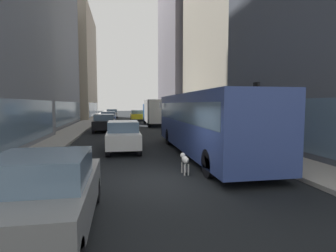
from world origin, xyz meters
name	(u,v)px	position (x,y,z in m)	size (l,w,h in m)	color
ground_plane	(129,120)	(0.00, 35.00, 0.00)	(120.00, 120.00, 0.00)	black
sidewalk_left	(92,120)	(-5.70, 35.00, 0.07)	(2.40, 110.00, 0.15)	gray
sidewalk_right	(163,119)	(5.70, 35.00, 0.07)	(2.40, 110.00, 0.15)	#9E9991
building_left_far	(59,66)	(-11.90, 42.01, 9.35)	(11.60, 17.11, 18.71)	#A0937F
building_right_far	(192,14)	(11.90, 40.08, 19.08)	(10.08, 18.36, 38.17)	slate
transit_bus	(204,119)	(2.80, 4.20, 1.78)	(2.78, 11.53, 3.05)	#33478C
car_black_suv	(104,123)	(-2.80, 16.74, 0.82)	(1.91, 4.55, 1.62)	black
car_grey_wagon	(45,194)	(-2.80, -3.28, 0.82)	(1.78, 3.99, 1.62)	slate
car_yellow_taxi	(137,115)	(1.20, 32.80, 0.83)	(1.88, 4.73, 1.62)	yellow
car_silver_sedan	(112,114)	(-2.80, 40.70, 0.82)	(1.93, 4.24, 1.62)	#B7BABF
car_white_van	(123,135)	(-1.20, 6.19, 0.82)	(1.73, 4.62, 1.62)	silver
car_blue_hatchback	(108,118)	(-2.80, 25.20, 0.82)	(1.76, 4.61, 1.62)	#4C6BB7
box_truck	(155,111)	(2.80, 23.01, 1.67)	(2.30, 7.50, 3.05)	#19519E
dalmatian_dog	(185,160)	(0.96, 0.71, 0.51)	(0.22, 0.96, 0.72)	white
pedestrian_with_handbag	(223,126)	(5.74, 8.98, 1.01)	(0.45, 0.34, 1.69)	#1E1E2D
traffic_light_near	(257,107)	(4.90, 2.80, 2.44)	(0.24, 0.41, 3.40)	black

